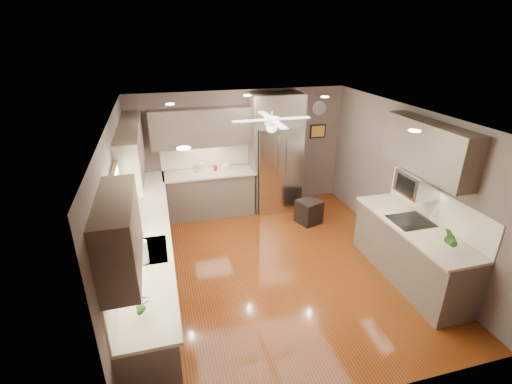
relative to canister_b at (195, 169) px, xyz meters
name	(u,v)px	position (x,y,z in m)	size (l,w,h in m)	color
floor	(275,266)	(0.98, -2.23, -1.01)	(5.00, 5.00, 0.00)	#4E1E0A
ceiling	(278,116)	(0.98, -2.23, 1.49)	(5.00, 5.00, 0.00)	white
wall_back	(240,150)	(0.98, 0.27, 0.24)	(4.50, 4.50, 0.00)	brown
wall_front	(360,306)	(0.98, -4.73, 0.24)	(4.50, 4.50, 0.00)	brown
wall_left	(121,215)	(-1.27, -2.23, 0.24)	(5.00, 5.00, 0.00)	brown
wall_right	(405,183)	(3.23, -2.23, 0.24)	(5.00, 5.00, 0.00)	brown
canister_b	(195,169)	(0.00, 0.00, 0.00)	(0.09, 0.09, 0.14)	silver
canister_c	(202,168)	(0.13, 0.01, 0.02)	(0.11, 0.11, 0.18)	beige
canister_d	(215,168)	(0.40, -0.01, -0.01)	(0.07, 0.07, 0.11)	maroon
soap_bottle	(136,233)	(-1.09, -2.39, 0.02)	(0.08, 0.08, 0.18)	white
potted_plant_left	(144,303)	(-0.97, -3.96, 0.07)	(0.15, 0.10, 0.29)	#2A5F1B
potted_plant_right	(451,238)	(2.89, -3.73, 0.09)	(0.18, 0.14, 0.32)	#2A5F1B
bowl	(226,168)	(0.62, 0.00, -0.04)	(0.23, 0.23, 0.06)	beige
left_run	(149,254)	(-0.97, -2.08, -0.53)	(0.65, 4.70, 1.45)	brown
back_run	(210,192)	(0.26, -0.03, -0.53)	(1.85, 0.65, 1.45)	brown
uppers	(219,149)	(0.24, -1.52, 0.86)	(4.50, 4.70, 0.95)	brown
window	(117,211)	(-1.24, -2.73, 0.54)	(0.05, 1.12, 0.92)	#BFF2B2
sink	(148,252)	(-0.95, -2.73, -0.10)	(0.50, 0.70, 0.32)	silver
refrigerator	(276,155)	(1.68, -0.08, 0.18)	(1.06, 0.75, 2.45)	silver
right_run	(411,250)	(2.91, -3.03, -0.53)	(0.70, 2.20, 1.45)	brown
microwave	(417,184)	(3.01, -2.78, 0.47)	(0.43, 0.55, 0.34)	silver
ceiling_fan	(272,123)	(0.98, -1.93, 1.32)	(1.18, 1.18, 0.32)	white
recessed_lights	(267,111)	(0.94, -1.83, 1.48)	(2.84, 3.14, 0.01)	white
wall_clock	(319,108)	(2.73, 0.25, 1.04)	(0.30, 0.03, 0.30)	white
framed_print	(318,131)	(2.73, 0.24, 0.54)	(0.36, 0.03, 0.30)	black
stool	(309,211)	(2.11, -0.94, -0.77)	(0.54, 0.54, 0.49)	black
paper_towel	(143,252)	(-0.99, -3.00, 0.07)	(0.13, 0.13, 0.33)	white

